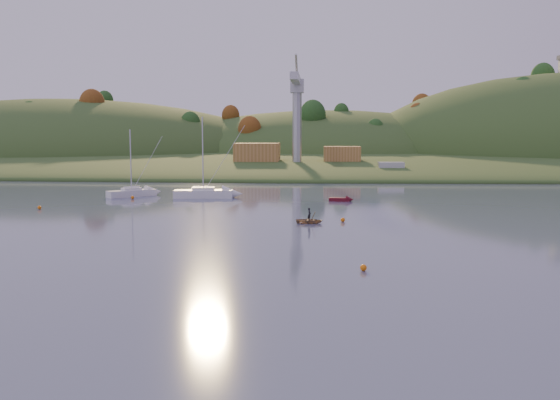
# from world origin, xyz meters

# --- Properties ---
(ground) EXTENTS (500.00, 500.00, 0.00)m
(ground) POSITION_xyz_m (0.00, 0.00, 0.00)
(ground) COLOR #3E4465
(ground) RESTS_ON ground
(far_shore) EXTENTS (620.00, 220.00, 1.50)m
(far_shore) POSITION_xyz_m (0.00, 230.00, 0.00)
(far_shore) COLOR #2D481C
(far_shore) RESTS_ON ground
(shore_slope) EXTENTS (640.00, 150.00, 7.00)m
(shore_slope) POSITION_xyz_m (0.00, 165.00, 0.00)
(shore_slope) COLOR #2D481C
(shore_slope) RESTS_ON ground
(hill_left) EXTENTS (170.00, 140.00, 44.00)m
(hill_left) POSITION_xyz_m (-90.00, 200.00, 0.00)
(hill_left) COLOR #2D481C
(hill_left) RESTS_ON ground
(hill_center) EXTENTS (140.00, 120.00, 36.00)m
(hill_center) POSITION_xyz_m (10.00, 210.00, 0.00)
(hill_center) COLOR #2D481C
(hill_center) RESTS_ON ground
(hillside_trees) EXTENTS (280.00, 50.00, 32.00)m
(hillside_trees) POSITION_xyz_m (0.00, 185.00, 0.00)
(hillside_trees) COLOR #1F4719
(hillside_trees) RESTS_ON ground
(wharf) EXTENTS (42.00, 16.00, 2.40)m
(wharf) POSITION_xyz_m (5.00, 122.00, 1.20)
(wharf) COLOR slate
(wharf) RESTS_ON ground
(shed_west) EXTENTS (11.00, 8.00, 4.80)m
(shed_west) POSITION_xyz_m (-8.00, 123.00, 4.80)
(shed_west) COLOR #A77237
(shed_west) RESTS_ON wharf
(shed_east) EXTENTS (9.00, 7.00, 4.00)m
(shed_east) POSITION_xyz_m (13.00, 124.00, 4.40)
(shed_east) COLOR #A77237
(shed_east) RESTS_ON wharf
(dock_crane) EXTENTS (3.20, 28.00, 20.30)m
(dock_crane) POSITION_xyz_m (2.00, 118.39, 17.17)
(dock_crane) COLOR #B7B7BC
(dock_crane) RESTS_ON wharf
(sailboat_near) EXTENTS (7.22, 6.64, 10.49)m
(sailboat_near) POSITION_xyz_m (-21.79, 64.19, 0.69)
(sailboat_near) COLOR white
(sailboat_near) RESTS_ON ground
(sailboat_far) EXTENTS (9.20, 3.66, 12.42)m
(sailboat_far) POSITION_xyz_m (-10.22, 63.10, 0.79)
(sailboat_far) COLOR white
(sailboat_far) RESTS_ON ground
(canoe) EXTENTS (3.10, 2.30, 0.62)m
(canoe) POSITION_xyz_m (6.58, 37.73, 0.31)
(canoe) COLOR #9B7955
(canoe) RESTS_ON ground
(paddler) EXTENTS (0.39, 0.56, 1.49)m
(paddler) POSITION_xyz_m (6.58, 37.73, 0.74)
(paddler) COLOR black
(paddler) RESTS_ON ground
(red_tender) EXTENTS (3.68, 1.64, 1.21)m
(red_tender) POSITION_xyz_m (11.26, 60.02, 0.25)
(red_tender) COLOR #570C17
(red_tender) RESTS_ON ground
(work_vessel) EXTENTS (13.16, 4.97, 3.36)m
(work_vessel) POSITION_xyz_m (23.34, 108.00, 1.20)
(work_vessel) COLOR slate
(work_vessel) RESTS_ON ground
(buoy_0) EXTENTS (0.50, 0.50, 0.50)m
(buoy_0) POSITION_xyz_m (11.01, 14.19, 0.25)
(buoy_0) COLOR orange
(buoy_0) RESTS_ON ground
(buoy_1) EXTENTS (0.50, 0.50, 0.50)m
(buoy_1) POSITION_xyz_m (10.35, 38.97, 0.25)
(buoy_1) COLOR orange
(buoy_1) RESTS_ON ground
(buoy_2) EXTENTS (0.50, 0.50, 0.50)m
(buoy_2) POSITION_xyz_m (-29.11, 47.79, 0.25)
(buoy_2) COLOR orange
(buoy_2) RESTS_ON ground
(buoy_3) EXTENTS (0.50, 0.50, 0.50)m
(buoy_3) POSITION_xyz_m (-20.59, 60.71, 0.25)
(buoy_3) COLOR orange
(buoy_3) RESTS_ON ground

